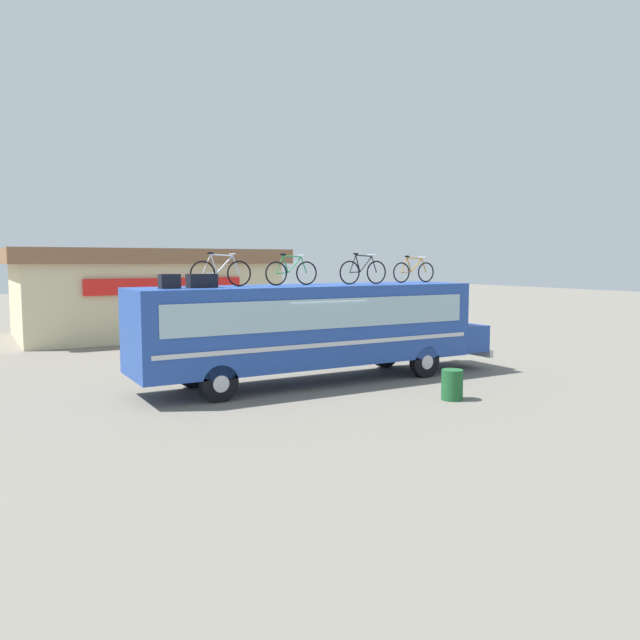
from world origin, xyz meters
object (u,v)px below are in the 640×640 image
Objects in this scene: luggage_bag_2 at (202,281)px; rooftop_bicycle_4 at (414,271)px; bus at (315,325)px; rooftop_bicycle_2 at (291,272)px; trash_bin at (452,385)px; luggage_bag_1 at (169,281)px; rooftop_bicycle_3 at (363,271)px; rooftop_bicycle_1 at (221,272)px.

rooftop_bicycle_4 reaches higher than luggage_bag_2.
rooftop_bicycle_2 reaches higher than bus.
rooftop_bicycle_2 is at bearing 122.17° from trash_bin.
luggage_bag_1 reaches higher than luggage_bag_2.
luggage_bag_1 reaches higher than trash_bin.
luggage_bag_1 is 0.67× the size of luggage_bag_2.
rooftop_bicycle_4 is at bearing 2.20° from luggage_bag_1.
bus is at bearing -17.38° from rooftop_bicycle_2.
rooftop_bicycle_1 is at bearing 175.19° from rooftop_bicycle_3.
luggage_bag_1 is at bearing -175.19° from rooftop_bicycle_2.
rooftop_bicycle_1 is 2.19m from rooftop_bicycle_2.
rooftop_bicycle_1 reaches higher than luggage_bag_1.
bus is at bearing 0.96° from luggage_bag_2.
rooftop_bicycle_3 reaches higher than rooftop_bicycle_2.
bus is 6.84× the size of rooftop_bicycle_2.
rooftop_bicycle_4 is at bearing 64.40° from trash_bin.
luggage_bag_2 is at bearing 144.70° from trash_bin.
trash_bin is (1.90, -3.87, -1.30)m from bus.
rooftop_bicycle_4 is (8.23, 0.32, 0.18)m from luggage_bag_1.
rooftop_bicycle_2 is (2.82, 0.27, 0.20)m from luggage_bag_2.
trash_bin is at bearing -84.86° from rooftop_bicycle_3.
bus is 4.51m from trash_bin.
rooftop_bicycle_3 is (5.06, -0.15, 0.21)m from luggage_bag_2.
luggage_bag_2 reaches higher than bus.
rooftop_bicycle_3 is (5.95, -0.10, 0.21)m from luggage_bag_1.
luggage_bag_2 is at bearing -179.04° from bus.
luggage_bag_1 is 0.30× the size of rooftop_bicycle_4.
rooftop_bicycle_1 is 1.05× the size of rooftop_bicycle_3.
luggage_bag_2 is 2.84m from rooftop_bicycle_2.
luggage_bag_2 is at bearing 178.34° from rooftop_bicycle_3.
rooftop_bicycle_4 is 5.37m from trash_bin.
luggage_bag_1 is 8.24m from rooftop_bicycle_4.
rooftop_bicycle_1 is at bearing 176.66° from bus.
rooftop_bicycle_3 reaches higher than luggage_bag_1.
luggage_bag_2 is 7.36m from rooftop_bicycle_4.
luggage_bag_1 is at bearing -169.92° from rooftop_bicycle_1.
rooftop_bicycle_1 is 2.24× the size of trash_bin.
rooftop_bicycle_3 reaches higher than trash_bin.
trash_bin is at bearing -35.30° from luggage_bag_2.
bus is 6.53× the size of rooftop_bicycle_1.
luggage_bag_2 reaches higher than trash_bin.
bus is 1.73m from rooftop_bicycle_2.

